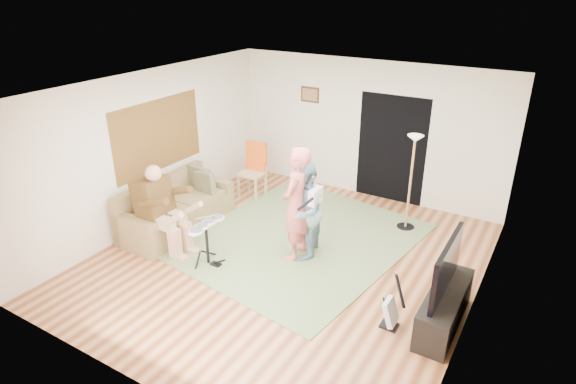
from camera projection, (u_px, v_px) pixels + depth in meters
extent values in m
plane|color=brown|center=(287.00, 260.00, 7.59)|extent=(6.00, 6.00, 0.00)
plane|color=white|center=(287.00, 89.00, 6.48)|extent=(6.00, 6.00, 0.00)
plane|color=brown|center=(158.00, 135.00, 8.39)|extent=(0.00, 2.05, 2.05)
plane|color=black|center=(391.00, 149.00, 9.24)|extent=(2.10, 0.00, 2.10)
cube|color=#3F2314|center=(310.00, 95.00, 9.74)|extent=(0.42, 0.03, 0.32)
cube|color=#617748|center=(298.00, 238.00, 8.20)|extent=(3.85, 4.27, 0.02)
cube|color=olive|center=(178.00, 217.00, 8.48)|extent=(0.86, 1.72, 0.43)
cube|color=olive|center=(162.00, 201.00, 8.56)|extent=(0.16, 2.13, 0.86)
cube|color=olive|center=(213.00, 193.00, 9.19)|extent=(0.86, 0.20, 0.61)
cube|color=olive|center=(136.00, 235.00, 7.68)|extent=(0.86, 0.20, 0.61)
cube|color=#4F3516|center=(153.00, 198.00, 7.63)|extent=(0.40, 0.52, 0.66)
sphere|color=tan|center=(153.00, 173.00, 7.42)|extent=(0.26, 0.26, 0.26)
cylinder|color=black|center=(207.00, 244.00, 7.35)|extent=(0.05, 0.05, 0.65)
cube|color=white|center=(206.00, 226.00, 7.22)|extent=(0.13, 0.65, 0.04)
imported|color=#CF5A5B|center=(297.00, 204.00, 7.32)|extent=(0.50, 0.71, 1.83)
imported|color=#7194A5|center=(304.00, 210.00, 7.39)|extent=(0.80, 0.91, 1.59)
cube|color=black|center=(389.00, 326.00, 6.13)|extent=(0.22, 0.18, 0.03)
cube|color=silver|center=(391.00, 312.00, 6.04)|extent=(0.17, 0.26, 0.34)
cylinder|color=black|center=(400.00, 291.00, 5.85)|extent=(0.18, 0.04, 0.45)
cylinder|color=black|center=(405.00, 227.00, 8.55)|extent=(0.31, 0.31, 0.03)
cylinder|color=#AE834A|center=(410.00, 185.00, 8.22)|extent=(0.04, 0.04, 1.62)
cone|color=white|center=(415.00, 139.00, 7.88)|extent=(0.27, 0.27, 0.11)
cube|color=tan|center=(252.00, 173.00, 9.59)|extent=(0.50, 0.50, 0.04)
cube|color=orange|center=(257.00, 153.00, 9.60)|extent=(0.45, 0.12, 0.46)
cube|color=black|center=(444.00, 308.00, 6.07)|extent=(0.40, 1.40, 0.50)
cube|color=black|center=(447.00, 267.00, 5.85)|extent=(0.06, 1.20, 0.70)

